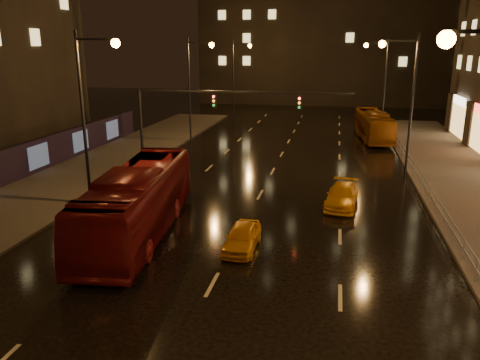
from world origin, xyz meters
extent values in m
plane|color=black|center=(0.00, 20.00, 0.00)|extent=(140.00, 140.00, 0.00)
cube|color=#38332D|center=(-13.50, 15.00, 0.07)|extent=(7.00, 70.00, 0.15)
cylinder|color=black|center=(-9.60, 20.00, 3.10)|extent=(0.22, 0.22, 6.20)
cube|color=black|center=(-2.00, 20.00, 6.10)|extent=(15.20, 0.14, 0.14)
cube|color=black|center=(-4.00, 20.00, 5.45)|extent=(0.32, 0.18, 0.95)
cube|color=black|center=(2.00, 20.00, 5.45)|extent=(0.32, 0.18, 0.95)
sphere|color=#FF1E19|center=(-4.00, 19.88, 5.75)|extent=(0.18, 0.18, 0.18)
sphere|color=orange|center=(7.30, 2.00, 9.30)|extent=(0.50, 0.50, 0.50)
cylinder|color=#99999E|center=(10.20, 44.00, 0.65)|extent=(0.04, 0.04, 1.00)
cube|color=#99999E|center=(10.20, 18.00, 1.10)|extent=(0.05, 56.00, 0.05)
cube|color=#99999E|center=(10.20, 18.00, 0.70)|extent=(0.05, 56.00, 0.05)
imported|color=#5E0D0F|center=(-4.93, 8.43, 1.71)|extent=(4.27, 12.54, 3.42)
imported|color=#86460D|center=(8.30, 36.59, 1.44)|extent=(3.46, 10.55, 2.88)
imported|color=orange|center=(0.50, 7.58, 0.60)|extent=(1.46, 3.53, 1.20)
imported|color=orange|center=(5.10, 14.81, 0.62)|extent=(2.21, 4.44, 1.24)
camera|label=1|loc=(4.44, -12.18, 9.09)|focal=35.00mm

